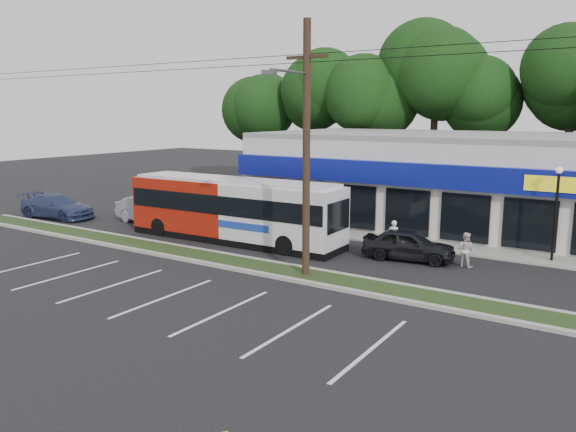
# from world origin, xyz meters

# --- Properties ---
(ground) EXTENTS (120.00, 120.00, 0.00)m
(ground) POSITION_xyz_m (0.00, 0.00, 0.00)
(ground) COLOR black
(ground) RESTS_ON ground
(grass_strip) EXTENTS (40.00, 1.60, 0.12)m
(grass_strip) POSITION_xyz_m (0.00, 1.00, 0.06)
(grass_strip) COLOR #243214
(grass_strip) RESTS_ON ground
(curb_south) EXTENTS (40.00, 0.25, 0.14)m
(curb_south) POSITION_xyz_m (0.00, 0.15, 0.07)
(curb_south) COLOR #9E9E93
(curb_south) RESTS_ON ground
(curb_north) EXTENTS (40.00, 0.25, 0.14)m
(curb_north) POSITION_xyz_m (0.00, 1.85, 0.07)
(curb_north) COLOR #9E9E93
(curb_north) RESTS_ON ground
(sidewalk) EXTENTS (32.00, 2.20, 0.10)m
(sidewalk) POSITION_xyz_m (5.00, 9.00, 0.05)
(sidewalk) COLOR #9E9E93
(sidewalk) RESTS_ON ground
(strip_mall) EXTENTS (25.00, 12.55, 5.30)m
(strip_mall) POSITION_xyz_m (5.50, 15.91, 2.65)
(strip_mall) COLOR silver
(strip_mall) RESTS_ON ground
(utility_pole) EXTENTS (50.00, 2.77, 10.00)m
(utility_pole) POSITION_xyz_m (2.83, 0.93, 5.41)
(utility_pole) COLOR black
(utility_pole) RESTS_ON ground
(lamp_post) EXTENTS (0.30, 0.30, 4.25)m
(lamp_post) POSITION_xyz_m (11.00, 8.80, 2.67)
(lamp_post) COLOR black
(lamp_post) RESTS_ON ground
(tree_line) EXTENTS (46.76, 6.76, 11.83)m
(tree_line) POSITION_xyz_m (4.00, 26.00, 8.42)
(tree_line) COLOR black
(tree_line) RESTS_ON ground
(metrobus) EXTENTS (12.04, 2.78, 3.22)m
(metrobus) POSITION_xyz_m (-3.44, 4.50, 1.71)
(metrobus) COLOR #9D190C
(metrobus) RESTS_ON ground
(car_dark) EXTENTS (4.28, 2.22, 1.39)m
(car_dark) POSITION_xyz_m (5.51, 5.77, 0.70)
(car_dark) COLOR black
(car_dark) RESTS_ON ground
(car_silver) EXTENTS (5.09, 2.17, 1.63)m
(car_silver) POSITION_xyz_m (-10.44, 5.47, 0.82)
(car_silver) COLOR #ACADB4
(car_silver) RESTS_ON ground
(car_blue) EXTENTS (5.30, 2.59, 1.48)m
(car_blue) POSITION_xyz_m (-16.73, 3.50, 0.74)
(car_blue) COLOR navy
(car_blue) RESTS_ON ground
(pedestrian_a) EXTENTS (0.58, 0.40, 1.53)m
(pedestrian_a) POSITION_xyz_m (4.37, 6.79, 0.76)
(pedestrian_a) COLOR white
(pedestrian_a) RESTS_ON ground
(pedestrian_b) EXTENTS (0.80, 0.66, 1.51)m
(pedestrian_b) POSITION_xyz_m (7.96, 6.00, 0.76)
(pedestrian_b) COLOR beige
(pedestrian_b) RESTS_ON ground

